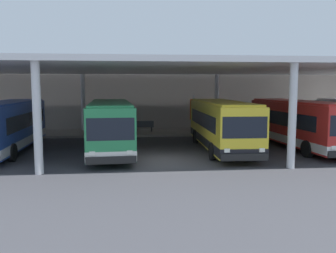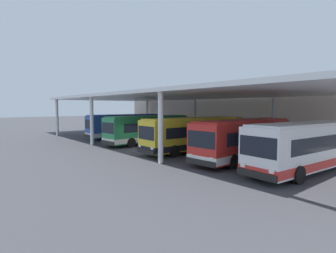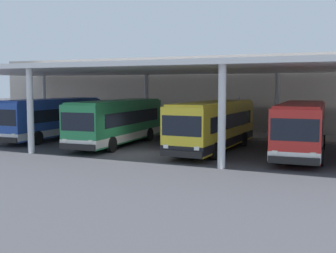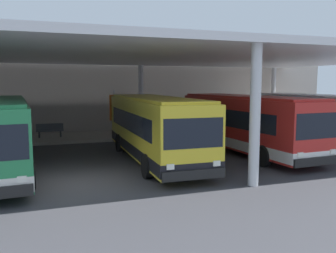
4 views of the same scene
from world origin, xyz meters
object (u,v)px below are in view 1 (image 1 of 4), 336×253
bus_far_bay (299,123)px  bench_waiting (144,126)px  banner_sign (194,111)px  bus_nearest_bay (7,126)px  trash_bin (112,126)px  bus_middle_bay (221,125)px  bus_second_bay (110,126)px

bus_far_bay → bench_waiting: 13.26m
banner_sign → bench_waiting: bearing=168.5°
bus_nearest_bay → banner_sign: size_ratio=3.31×
bus_nearest_bay → trash_bin: bus_nearest_bay is taller
bus_middle_bay → banner_sign: (-0.42, 7.94, 0.32)m
trash_bin → bus_second_bay: bearing=-87.5°
bus_second_bay → banner_sign: 10.44m
bus_second_bay → bus_nearest_bay: bearing=172.7°
bus_nearest_bay → bus_middle_bay: same height
bus_far_bay → trash_bin: size_ratio=10.87×
bus_far_bay → bus_second_bay: bearing=-178.2°
bus_middle_bay → trash_bin: size_ratio=10.80×
bench_waiting → trash_bin: size_ratio=1.84×
bus_far_bay → bus_nearest_bay: bearing=178.6°
bus_far_bay → bench_waiting: (-10.13, 8.51, -0.99)m
bus_second_bay → bus_middle_bay: same height
bus_middle_bay → banner_sign: bearing=93.0°
bus_second_bay → bus_far_bay: bearing=1.8°
bench_waiting → banner_sign: (4.33, -0.88, 1.32)m
trash_bin → banner_sign: 7.22m
trash_bin → bus_nearest_bay: bearing=-127.7°
bus_nearest_bay → bench_waiting: size_ratio=5.88×
bus_nearest_bay → trash_bin: size_ratio=10.80×
bus_middle_bay → banner_sign: banner_sign is taller
trash_bin → banner_sign: (7.07, -0.75, 1.30)m
bus_far_bay → banner_sign: bearing=127.3°
bus_second_bay → trash_bin: bus_second_bay is taller
banner_sign → bus_nearest_bay: bearing=-151.4°
bench_waiting → banner_sign: banner_sign is taller
bus_second_bay → bench_waiting: bus_second_bay is taller
bus_nearest_bay → banner_sign: (13.20, 7.18, 0.32)m
bus_far_bay → trash_bin: bearing=146.9°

